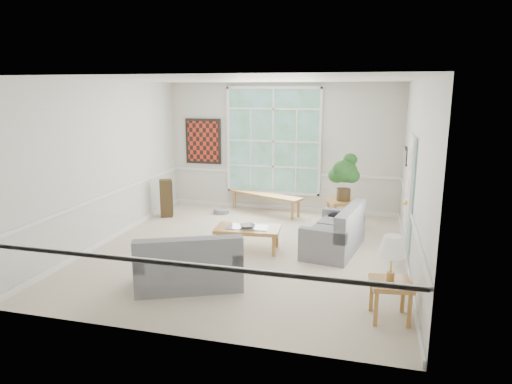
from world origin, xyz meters
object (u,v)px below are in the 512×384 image
(loveseat_right, at_px, (334,228))
(coffee_table, at_px, (248,239))
(end_table, at_px, (342,214))
(side_table, at_px, (390,300))
(loveseat_front, at_px, (189,259))

(loveseat_right, distance_m, coffee_table, 1.55)
(loveseat_right, height_order, end_table, loveseat_right)
(loveseat_right, distance_m, side_table, 2.54)
(side_table, bearing_deg, loveseat_front, 173.87)
(loveseat_front, distance_m, coffee_table, 1.75)
(coffee_table, bearing_deg, loveseat_front, -109.64)
(loveseat_front, distance_m, side_table, 2.86)
(loveseat_right, height_order, side_table, loveseat_right)
(loveseat_right, bearing_deg, loveseat_front, -122.94)
(end_table, relative_size, side_table, 1.18)
(loveseat_right, relative_size, coffee_table, 1.35)
(loveseat_front, bearing_deg, loveseat_right, 23.12)
(loveseat_right, height_order, loveseat_front, loveseat_right)
(loveseat_front, bearing_deg, side_table, -29.91)
(loveseat_front, xyz_separation_m, end_table, (1.98, 3.52, -0.11))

